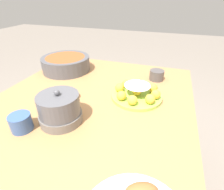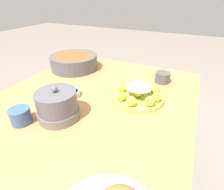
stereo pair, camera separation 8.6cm
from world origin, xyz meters
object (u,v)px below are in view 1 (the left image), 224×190
object	(u,v)px
cake_plate	(137,93)
sauce_bowl	(69,96)
dining_table	(87,122)
serving_bowl	(66,63)
cup_far	(21,122)
cup_near	(157,75)
warming_pot	(60,109)

from	to	relation	value
cake_plate	sauce_bowl	bearing A→B (deg)	109.34
dining_table	serving_bowl	xyz separation A→B (m)	(0.37, 0.32, 0.15)
dining_table	sauce_bowl	size ratio (longest dim) A/B	13.96
serving_bowl	cup_far	world-z (taller)	serving_bowl
dining_table	serving_bowl	bearing A→B (deg)	41.22
cake_plate	sauce_bowl	xyz separation A→B (m)	(-0.12, 0.33, -0.01)
dining_table	cup_near	world-z (taller)	cup_near
cup_near	cake_plate	bearing A→B (deg)	163.85
sauce_bowl	warming_pot	distance (m)	0.19
serving_bowl	warming_pot	distance (m)	0.57
cup_far	cup_near	bearing A→B (deg)	-35.61
cake_plate	warming_pot	size ratio (longest dim) A/B	1.46
cake_plate	cup_near	world-z (taller)	cake_plate
cake_plate	sauce_bowl	distance (m)	0.35
dining_table	cup_near	distance (m)	0.52
cup_far	warming_pot	world-z (taller)	warming_pot
dining_table	cup_far	bearing A→B (deg)	143.40
dining_table	cup_far	world-z (taller)	cup_far
dining_table	cup_far	size ratio (longest dim) A/B	15.49
sauce_bowl	warming_pot	xyz separation A→B (m)	(-0.17, -0.06, 0.05)
cup_near	cup_far	world-z (taller)	cup_far
cup_near	warming_pot	world-z (taller)	warming_pot
warming_pot	dining_table	bearing A→B (deg)	-20.83
serving_bowl	warming_pot	bearing A→B (deg)	-151.16
cup_near	sauce_bowl	bearing A→B (deg)	132.47
sauce_bowl	cup_far	world-z (taller)	cup_far
sauce_bowl	cup_near	size ratio (longest dim) A/B	1.06
cake_plate	cup_far	size ratio (longest dim) A/B	3.13
cup_near	cup_far	bearing A→B (deg)	144.39
dining_table	warming_pot	bearing A→B (deg)	159.17
cake_plate	sauce_bowl	world-z (taller)	cake_plate
cake_plate	dining_table	bearing A→B (deg)	126.46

